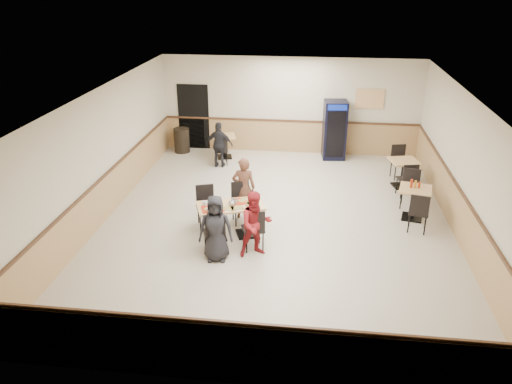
# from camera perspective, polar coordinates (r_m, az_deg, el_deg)

# --- Properties ---
(ground) EXTENTS (10.00, 10.00, 0.00)m
(ground) POSITION_cam_1_polar(r_m,az_deg,el_deg) (11.62, 2.29, -3.48)
(ground) COLOR beige
(ground) RESTS_ON ground
(room_shell) EXTENTS (10.00, 10.00, 10.00)m
(room_shell) POSITION_cam_1_polar(r_m,az_deg,el_deg) (13.72, 10.66, 3.19)
(room_shell) COLOR silver
(room_shell) RESTS_ON ground
(main_table) EXTENTS (1.58, 1.15, 0.76)m
(main_table) POSITION_cam_1_polar(r_m,az_deg,el_deg) (10.81, -2.88, -2.70)
(main_table) COLOR black
(main_table) RESTS_ON ground
(main_chairs) EXTENTS (1.75, 1.99, 0.96)m
(main_chairs) POSITION_cam_1_polar(r_m,az_deg,el_deg) (10.81, -3.14, -2.84)
(main_chairs) COLOR black
(main_chairs) RESTS_ON ground
(diner_woman_left) EXTENTS (0.72, 0.51, 1.39)m
(diner_woman_left) POSITION_cam_1_polar(r_m,az_deg,el_deg) (9.90, -4.63, -4.18)
(diner_woman_left) COLOR black
(diner_woman_left) RESTS_ON ground
(diner_woman_right) EXTENTS (0.84, 0.76, 1.40)m
(diner_woman_right) POSITION_cam_1_polar(r_m,az_deg,el_deg) (10.03, -0.03, -3.69)
(diner_woman_right) COLOR maroon
(diner_woman_right) RESTS_ON ground
(diner_man_opposite) EXTENTS (0.59, 0.43, 1.49)m
(diner_man_opposite) POSITION_cam_1_polar(r_m,az_deg,el_deg) (11.55, -1.42, 0.45)
(diner_man_opposite) COLOR brown
(diner_man_opposite) RESTS_ON ground
(lone_diner) EXTENTS (0.80, 0.34, 1.36)m
(lone_diner) POSITION_cam_1_polar(r_m,az_deg,el_deg) (14.71, -4.21, 5.39)
(lone_diner) COLOR black
(lone_diner) RESTS_ON ground
(tabletop_clutter) EXTENTS (1.22, 0.94, 0.12)m
(tabletop_clutter) POSITION_cam_1_polar(r_m,az_deg,el_deg) (10.64, -3.04, -1.47)
(tabletop_clutter) COLOR red
(tabletop_clutter) RESTS_ON main_table
(side_table_near) EXTENTS (0.85, 0.85, 0.76)m
(side_table_near) POSITION_cam_1_polar(r_m,az_deg,el_deg) (12.15, 17.64, -0.72)
(side_table_near) COLOR black
(side_table_near) RESTS_ON ground
(side_table_near_chair_south) EXTENTS (0.54, 0.54, 0.97)m
(side_table_near_chair_south) POSITION_cam_1_polar(r_m,az_deg,el_deg) (11.62, 18.11, -2.08)
(side_table_near_chair_south) COLOR black
(side_table_near_chair_south) RESTS_ON ground
(side_table_near_chair_north) EXTENTS (0.54, 0.54, 0.97)m
(side_table_near_chair_north) POSITION_cam_1_polar(r_m,az_deg,el_deg) (12.71, 17.19, 0.32)
(side_table_near_chair_north) COLOR black
(side_table_near_chair_north) RESTS_ON ground
(side_table_far) EXTENTS (0.84, 0.84, 0.75)m
(side_table_far) POSITION_cam_1_polar(r_m,az_deg,el_deg) (13.89, 16.47, 2.51)
(side_table_far) COLOR black
(side_table_far) RESTS_ON ground
(side_table_far_chair_south) EXTENTS (0.53, 0.53, 0.95)m
(side_table_far_chair_south) POSITION_cam_1_polar(r_m,az_deg,el_deg) (13.34, 16.82, 1.47)
(side_table_far_chair_south) COLOR black
(side_table_far_chair_south) RESTS_ON ground
(side_table_far_chair_north) EXTENTS (0.53, 0.53, 0.95)m
(side_table_far_chair_north) POSITION_cam_1_polar(r_m,az_deg,el_deg) (14.45, 16.12, 3.29)
(side_table_far_chair_north) COLOR black
(side_table_far_chair_north) RESTS_ON ground
(condiment_caddy) EXTENTS (0.23, 0.06, 0.20)m
(condiment_caddy) POSITION_cam_1_polar(r_m,az_deg,el_deg) (12.06, 17.66, 0.87)
(condiment_caddy) COLOR #B62A0D
(condiment_caddy) RESTS_ON side_table_near
(back_table) EXTENTS (0.80, 0.80, 0.71)m
(back_table) POSITION_cam_1_polar(r_m,az_deg,el_deg) (15.53, -3.63, 5.62)
(back_table) COLOR black
(back_table) RESTS_ON ground
(back_table_chair_lone) EXTENTS (0.50, 0.50, 0.90)m
(back_table_chair_lone) POSITION_cam_1_polar(r_m,az_deg,el_deg) (15.01, -4.01, 4.85)
(back_table_chair_lone) COLOR black
(back_table_chair_lone) RESTS_ON ground
(pepsi_cooler) EXTENTS (0.74, 0.75, 1.79)m
(pepsi_cooler) POSITION_cam_1_polar(r_m,az_deg,el_deg) (15.54, 8.96, 7.02)
(pepsi_cooler) COLOR black
(pepsi_cooler) RESTS_ON ground
(trash_bin) EXTENTS (0.49, 0.49, 0.78)m
(trash_bin) POSITION_cam_1_polar(r_m,az_deg,el_deg) (16.20, -8.48, 5.87)
(trash_bin) COLOR black
(trash_bin) RESTS_ON ground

